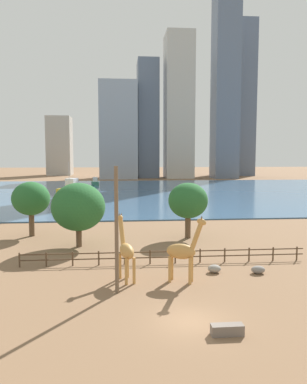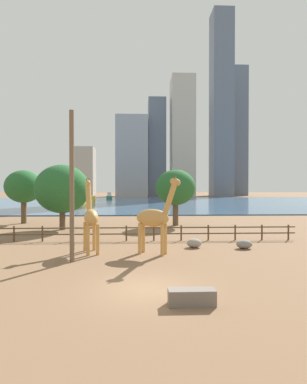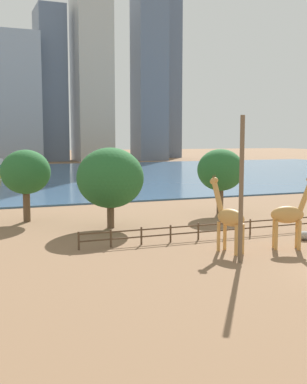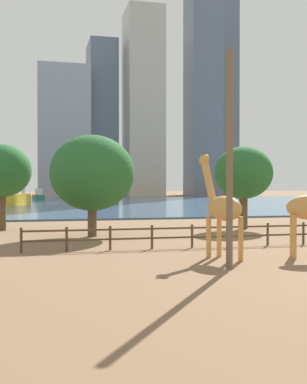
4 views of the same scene
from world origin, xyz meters
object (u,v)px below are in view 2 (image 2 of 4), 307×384
feeding_trough (192,297)px  boat_sailboat (109,197)px  utility_pole (72,186)px  tree_left_large (24,187)px  giraffe_companion (91,217)px  boulder_near_fence (244,244)px  boat_ferry (84,198)px  boulder_by_pole (194,243)px  tree_right_tall (176,188)px  tree_center_broad (62,189)px  giraffe_tall (155,218)px

feeding_trough → boat_sailboat: size_ratio=0.30×
utility_pole → tree_left_large: utility_pole is taller
giraffe_companion → boulder_near_fence: size_ratio=4.47×
boat_ferry → boat_sailboat: 29.59m
boulder_by_pole → boat_ferry: (-19.98, 62.28, 1.21)m
boulder_by_pole → tree_right_tall: bearing=89.4°
tree_left_large → tree_right_tall: (18.81, -2.80, -0.10)m
feeding_trough → tree_center_broad: 23.72m
feeding_trough → tree_center_broad: tree_center_broad is taller
boulder_by_pole → tree_left_large: 24.98m
utility_pole → boat_ferry: utility_pole is taller
boat_sailboat → giraffe_companion: bearing=177.7°
utility_pole → boulder_by_pole: size_ratio=8.26×
utility_pole → tree_right_tall: bearing=64.2°
giraffe_companion → utility_pole: utility_pole is taller
boat_ferry → boat_sailboat: size_ratio=1.57×
boat_sailboat → tree_right_tall: bearing=-175.9°
feeding_trough → tree_right_tall: 24.53m
feeding_trough → tree_right_tall: (2.18, 24.07, 4.18)m
boulder_by_pole → tree_center_broad: (-12.34, 10.15, 3.99)m
boulder_by_pole → tree_right_tall: size_ratio=0.17×
giraffe_tall → giraffe_companion: giraffe_tall is taller
utility_pole → tree_right_tall: (8.27, 17.14, -0.08)m
boulder_by_pole → utility_pole: bearing=-154.4°
giraffe_tall → giraffe_companion: size_ratio=1.01×
utility_pole → boulder_near_fence: size_ratio=7.79×
boat_sailboat → boat_ferry: bearing=164.7°
giraffe_tall → giraffe_companion: (-4.41, 0.78, -0.03)m
boat_ferry → feeding_trough: bearing=29.5°
tree_right_tall → giraffe_companion: bearing=-117.5°
boat_sailboat → giraffe_tall: bearing=-179.7°
tree_center_broad → boat_sailboat: size_ratio=1.14×
utility_pole → boat_sailboat: 95.88m
boulder_near_fence → tree_center_broad: tree_center_broad is taller
giraffe_companion → tree_left_large: 20.78m
giraffe_tall → tree_center_broad: bearing=150.0°
utility_pole → tree_center_broad: bearing=106.7°
tree_center_broad → giraffe_companion: bearing=-66.8°
boulder_near_fence → tree_center_broad: (-15.95, 10.69, 4.01)m
boulder_by_pole → boat_sailboat: bearing=99.9°
boat_sailboat → boulder_by_pole: bearing=-177.6°
tree_right_tall → boat_sailboat: bearing=101.6°
giraffe_companion → boulder_by_pole: 7.83m
tree_left_large → tree_right_tall: tree_left_large is taller
giraffe_tall → boat_ferry: boat_ferry is taller
boat_ferry → tree_left_large: bearing=17.3°
giraffe_tall → boulder_near_fence: size_ratio=4.53×
boulder_near_fence → tree_center_broad: bearing=146.2°
boat_sailboat → boulder_near_fence: bearing=-175.5°
tree_right_tall → boat_ferry: bearing=112.3°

